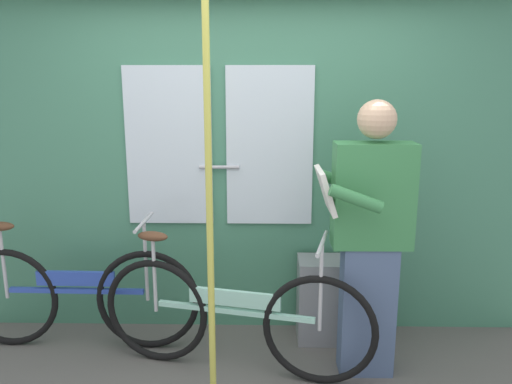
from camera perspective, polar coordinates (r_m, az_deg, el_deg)
train_door_wall at (r=3.56m, az=-1.01°, el=3.40°), size 4.05×0.28×2.37m
bicycle_near_door at (r=3.22m, az=-2.61°, el=-13.92°), size 1.72×0.55×0.91m
bicycle_leaning_behind at (r=3.70m, az=-19.74°, el=-10.99°), size 1.67×0.44×0.91m
passenger_reading_newspaper at (r=3.10m, az=12.72°, el=-4.80°), size 0.57×0.49×1.70m
trash_bin_by_wall at (r=3.65m, az=7.95°, el=-11.96°), size 0.40×0.28×0.59m
handrail_pole at (r=2.58m, az=-5.30°, el=-1.92°), size 0.04×0.04×2.33m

